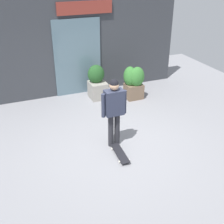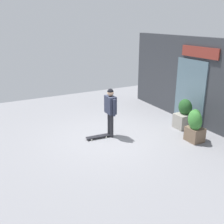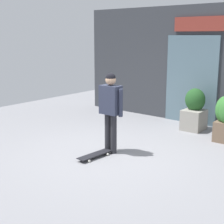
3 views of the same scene
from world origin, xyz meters
The scene contains 5 objects.
ground_plane centered at (0.00, 0.00, 0.00)m, with size 12.00×12.00×0.00m, color gray.
building_facade centered at (0.01, 3.52, 1.62)m, with size 7.14×0.31×3.26m.
skateboarder centered at (-0.06, 0.00, 1.04)m, with size 0.61×0.26×1.70m.
skateboard centered at (-0.10, -0.46, 0.06)m, with size 0.29×0.84×0.08m.
planter_box_right centered at (0.51, 2.80, 0.58)m, with size 0.56×0.63×1.10m.
Camera 3 is at (4.29, -5.30, 2.44)m, focal length 54.15 mm.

